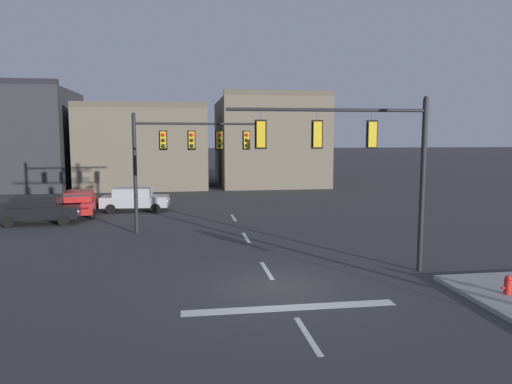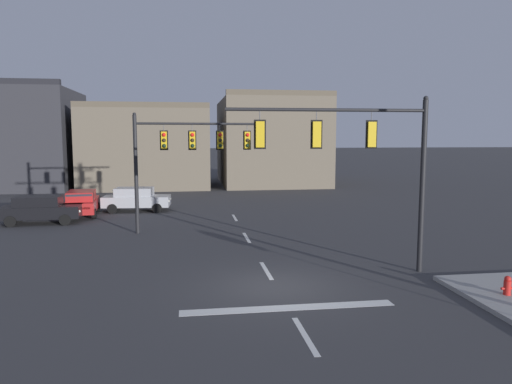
{
  "view_description": "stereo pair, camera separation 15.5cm",
  "coord_description": "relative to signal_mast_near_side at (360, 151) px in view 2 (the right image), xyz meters",
  "views": [
    {
      "loc": [
        -3.06,
        -15.31,
        5.02
      ],
      "look_at": [
        -0.01,
        4.62,
        2.69
      ],
      "focal_mm": 33.53,
      "sensor_mm": 36.0,
      "label": 1
    },
    {
      "loc": [
        -2.9,
        -15.33,
        5.02
      ],
      "look_at": [
        -0.01,
        4.62,
        2.69
      ],
      "focal_mm": 33.53,
      "sensor_mm": 36.0,
      "label": 2
    }
  ],
  "objects": [
    {
      "name": "lane_centreline",
      "position": [
        -3.27,
        0.85,
        -4.52
      ],
      "size": [
        0.16,
        26.4,
        0.01
      ],
      "color": "silver",
      "rests_on": "ground"
    },
    {
      "name": "signal_mast_far_side",
      "position": [
        -6.39,
        8.85,
        -0.13
      ],
      "size": [
        6.8,
        0.53,
        6.26
      ],
      "color": "black",
      "rests_on": "ground"
    },
    {
      "name": "car_lot_farside",
      "position": [
        -9.61,
        16.37,
        -3.66
      ],
      "size": [
        4.55,
        2.15,
        1.61
      ],
      "color": "#9EA0A5",
      "rests_on": "ground"
    },
    {
      "name": "building_row",
      "position": [
        -7.44,
        33.67,
        -0.16
      ],
      "size": [
        32.57,
        13.64,
        10.04
      ],
      "color": "#2D2D33",
      "rests_on": "ground"
    },
    {
      "name": "fire_hydrant",
      "position": [
        3.6,
        -3.39,
        -4.19
      ],
      "size": [
        0.4,
        0.3,
        0.75
      ],
      "color": "red",
      "rests_on": "ground"
    },
    {
      "name": "ground_plane",
      "position": [
        -3.27,
        -1.15,
        -4.52
      ],
      "size": [
        400.0,
        400.0,
        0.0
      ],
      "primitive_type": "plane",
      "color": "#353538"
    },
    {
      "name": "car_lot_nearside",
      "position": [
        -14.62,
        12.42,
        -3.66
      ],
      "size": [
        4.52,
        2.06,
        1.61
      ],
      "color": "black",
      "rests_on": "ground"
    },
    {
      "name": "signal_mast_near_side",
      "position": [
        0.0,
        0.0,
        0.0
      ],
      "size": [
        7.35,
        0.46,
        6.49
      ],
      "color": "black",
      "rests_on": "ground"
    },
    {
      "name": "car_lot_middle",
      "position": [
        -12.85,
        14.97,
        -3.66
      ],
      "size": [
        2.26,
        4.59,
        1.61
      ],
      "color": "#A81E1E",
      "rests_on": "ground"
    },
    {
      "name": "stop_bar_paint",
      "position": [
        -3.27,
        -3.15,
        -4.52
      ],
      "size": [
        6.4,
        0.5,
        0.01
      ],
      "primitive_type": "cube",
      "color": "silver",
      "rests_on": "ground"
    }
  ]
}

